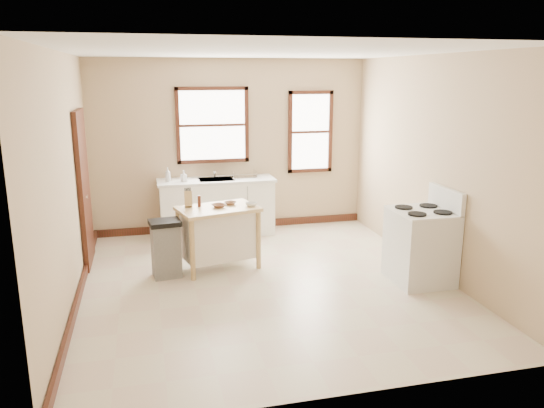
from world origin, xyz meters
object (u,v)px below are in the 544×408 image
(trash_bin, at_px, (166,249))
(bowl_c, at_px, (251,204))
(soap_bottle_b, at_px, (184,176))
(knife_block, at_px, (188,199))
(pepper_grinder, at_px, (199,201))
(soap_bottle_a, at_px, (168,175))
(kitchen_island, at_px, (219,238))
(bowl_b, at_px, (230,203))
(dish_rack, at_px, (244,174))
(gas_stove, at_px, (421,236))
(bowl_a, at_px, (219,206))

(trash_bin, bearing_deg, bowl_c, -1.29)
(soap_bottle_b, relative_size, knife_block, 0.86)
(knife_block, bearing_deg, pepper_grinder, -9.50)
(soap_bottle_a, distance_m, kitchen_island, 1.72)
(knife_block, height_order, bowl_b, knife_block)
(kitchen_island, bearing_deg, trash_bin, 179.64)
(knife_block, xyz_separation_m, pepper_grinder, (0.14, -0.03, -0.03))
(bowl_b, distance_m, trash_bin, 1.05)
(dish_rack, relative_size, bowl_c, 2.57)
(bowl_c, relative_size, gas_stove, 0.13)
(soap_bottle_b, relative_size, gas_stove, 0.14)
(pepper_grinder, height_order, trash_bin, pepper_grinder)
(soap_bottle_a, bearing_deg, bowl_a, -59.76)
(pepper_grinder, xyz_separation_m, trash_bin, (-0.47, -0.26, -0.54))
(soap_bottle_b, distance_m, gas_stove, 3.72)
(pepper_grinder, bearing_deg, bowl_b, 3.36)
(trash_bin, distance_m, gas_stove, 3.23)
(soap_bottle_b, bearing_deg, gas_stove, -66.18)
(bowl_c, bearing_deg, bowl_b, 147.18)
(knife_block, xyz_separation_m, bowl_b, (0.56, -0.01, -0.08))
(gas_stove, bearing_deg, bowl_c, 152.10)
(dish_rack, xyz_separation_m, pepper_grinder, (-0.87, -1.45, -0.06))
(trash_bin, xyz_separation_m, gas_stove, (3.09, -0.91, 0.22))
(bowl_a, xyz_separation_m, trash_bin, (-0.72, -0.17, -0.49))
(dish_rack, relative_size, bowl_a, 2.30)
(dish_rack, xyz_separation_m, knife_block, (-1.01, -1.42, -0.03))
(soap_bottle_a, relative_size, knife_block, 1.10)
(soap_bottle_a, xyz_separation_m, pepper_grinder, (0.34, -1.41, -0.12))
(dish_rack, height_order, bowl_b, dish_rack)
(kitchen_island, xyz_separation_m, gas_stove, (2.39, -1.07, 0.18))
(soap_bottle_a, relative_size, bowl_c, 1.41)
(bowl_b, distance_m, gas_stove, 2.52)
(pepper_grinder, bearing_deg, trash_bin, -150.72)
(pepper_grinder, distance_m, gas_stove, 2.89)
(soap_bottle_a, distance_m, gas_stove, 3.94)
(soap_bottle_b, xyz_separation_m, kitchen_island, (0.33, -1.44, -0.59))
(bowl_b, xyz_separation_m, gas_stove, (2.20, -1.19, -0.26))
(dish_rack, bearing_deg, soap_bottle_b, -163.85)
(dish_rack, distance_m, knife_block, 1.74)
(bowl_a, bearing_deg, gas_stove, -24.40)
(soap_bottle_b, relative_size, dish_rack, 0.43)
(soap_bottle_b, xyz_separation_m, bowl_b, (0.52, -1.32, -0.15))
(soap_bottle_a, relative_size, dish_rack, 0.55)
(knife_block, bearing_deg, bowl_a, -15.02)
(soap_bottle_b, xyz_separation_m, bowl_a, (0.34, -1.44, -0.15))
(trash_bin, bearing_deg, knife_block, 34.39)
(gas_stove, bearing_deg, dish_rack, 123.69)
(knife_block, distance_m, bowl_b, 0.57)
(soap_bottle_a, bearing_deg, trash_bin, -85.53)
(bowl_b, relative_size, gas_stove, 0.13)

